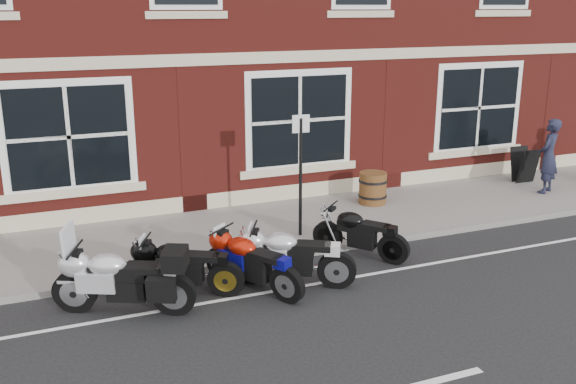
# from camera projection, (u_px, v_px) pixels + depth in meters

# --- Properties ---
(ground) EXTENTS (80.00, 80.00, 0.00)m
(ground) POSITION_uv_depth(u_px,v_px,m) (323.00, 288.00, 10.57)
(ground) COLOR black
(ground) RESTS_ON ground
(sidewalk) EXTENTS (30.00, 3.00, 0.12)m
(sidewalk) POSITION_uv_depth(u_px,v_px,m) (261.00, 229.00, 13.22)
(sidewalk) COLOR slate
(sidewalk) RESTS_ON ground
(kerb) EXTENTS (30.00, 0.16, 0.12)m
(kerb) POSITION_uv_depth(u_px,v_px,m) (290.00, 255.00, 11.81)
(kerb) COLOR slate
(kerb) RESTS_ON ground
(moto_touring_silver) EXTENTS (2.03, 1.07, 1.44)m
(moto_touring_silver) POSITION_uv_depth(u_px,v_px,m) (119.00, 277.00, 9.57)
(moto_touring_silver) COLOR black
(moto_touring_silver) RESTS_ON ground
(moto_sport_red) EXTENTS (1.12, 1.79, 0.90)m
(moto_sport_red) POSITION_uv_depth(u_px,v_px,m) (252.00, 260.00, 10.36)
(moto_sport_red) COLOR black
(moto_sport_red) RESTS_ON ground
(moto_sport_black) EXTENTS (1.76, 1.05, 0.87)m
(moto_sport_black) POSITION_uv_depth(u_px,v_px,m) (182.00, 264.00, 10.24)
(moto_sport_black) COLOR black
(moto_sport_black) RESTS_ON ground
(moto_sport_silver) EXTENTS (1.88, 1.16, 0.94)m
(moto_sport_silver) POSITION_uv_depth(u_px,v_px,m) (290.00, 254.00, 10.55)
(moto_sport_silver) COLOR black
(moto_sport_silver) RESTS_ON ground
(moto_naked_black) EXTENTS (1.25, 1.59, 0.86)m
(moto_naked_black) POSITION_uv_depth(u_px,v_px,m) (359.00, 231.00, 11.79)
(moto_naked_black) COLOR black
(moto_naked_black) RESTS_ON ground
(pedestrian_left) EXTENTS (0.78, 0.70, 1.80)m
(pedestrian_left) POSITION_uv_depth(u_px,v_px,m) (549.00, 156.00, 15.32)
(pedestrian_left) COLOR #1A1C2F
(pedestrian_left) RESTS_ON sidewalk
(a_board_sign) EXTENTS (0.55, 0.38, 0.90)m
(a_board_sign) POSITION_uv_depth(u_px,v_px,m) (524.00, 165.00, 16.38)
(a_board_sign) COLOR black
(a_board_sign) RESTS_ON sidewalk
(barrel_planter) EXTENTS (0.65, 0.65, 0.73)m
(barrel_planter) POSITION_uv_depth(u_px,v_px,m) (373.00, 188.00, 14.62)
(barrel_planter) COLOR #503015
(barrel_planter) RESTS_ON sidewalk
(parking_sign) EXTENTS (0.34, 0.06, 2.39)m
(parking_sign) POSITION_uv_depth(u_px,v_px,m) (301.00, 167.00, 12.30)
(parking_sign) COLOR black
(parking_sign) RESTS_ON sidewalk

